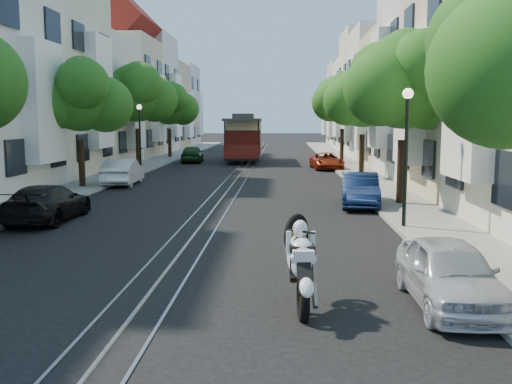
# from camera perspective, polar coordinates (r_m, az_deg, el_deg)

# --- Properties ---
(ground) EXTENTS (200.00, 200.00, 0.00)m
(ground) POSITION_cam_1_polar(r_m,az_deg,el_deg) (41.56, -0.95, 2.63)
(ground) COLOR black
(ground) RESTS_ON ground
(sidewalk_east) EXTENTS (2.50, 80.00, 0.12)m
(sidewalk_east) POSITION_cam_1_polar(r_m,az_deg,el_deg) (41.74, 9.04, 2.65)
(sidewalk_east) COLOR gray
(sidewalk_east) RESTS_ON ground
(sidewalk_west) EXTENTS (2.50, 80.00, 0.12)m
(sidewalk_west) POSITION_cam_1_polar(r_m,az_deg,el_deg) (42.62, -10.74, 2.70)
(sidewalk_west) COLOR gray
(sidewalk_west) RESTS_ON ground
(rail_left) EXTENTS (0.06, 80.00, 0.02)m
(rail_left) POSITION_cam_1_polar(r_m,az_deg,el_deg) (41.59, -1.71, 2.65)
(rail_left) COLOR gray
(rail_left) RESTS_ON ground
(rail_slot) EXTENTS (0.06, 80.00, 0.02)m
(rail_slot) POSITION_cam_1_polar(r_m,az_deg,el_deg) (41.56, -0.95, 2.65)
(rail_slot) COLOR gray
(rail_slot) RESTS_ON ground
(rail_right) EXTENTS (0.06, 80.00, 0.02)m
(rail_right) POSITION_cam_1_polar(r_m,az_deg,el_deg) (41.53, -0.19, 2.65)
(rail_right) COLOR gray
(rail_right) RESTS_ON ground
(lane_line) EXTENTS (0.08, 80.00, 0.01)m
(lane_line) POSITION_cam_1_polar(r_m,az_deg,el_deg) (41.56, -0.95, 2.64)
(lane_line) COLOR tan
(lane_line) RESTS_ON ground
(townhouses_east) EXTENTS (7.75, 72.00, 12.00)m
(townhouses_east) POSITION_cam_1_polar(r_m,az_deg,el_deg) (42.33, 15.51, 9.48)
(townhouses_east) COLOR beige
(townhouses_east) RESTS_ON ground
(townhouses_west) EXTENTS (7.75, 72.00, 11.76)m
(townhouses_west) POSITION_cam_1_polar(r_m,az_deg,el_deg) (43.74, -16.90, 9.22)
(townhouses_west) COLOR silver
(townhouses_west) RESTS_ON ground
(tree_e_b) EXTENTS (4.93, 4.08, 6.68)m
(tree_e_b) POSITION_cam_1_polar(r_m,az_deg,el_deg) (22.85, 14.71, 10.49)
(tree_e_b) COLOR black
(tree_e_b) RESTS_ON ground
(tree_e_c) EXTENTS (4.84, 3.99, 6.52)m
(tree_e_c) POSITION_cam_1_polar(r_m,az_deg,el_deg) (33.67, 10.76, 9.26)
(tree_e_c) COLOR black
(tree_e_c) RESTS_ON ground
(tree_e_d) EXTENTS (5.01, 4.16, 6.85)m
(tree_e_d) POSITION_cam_1_polar(r_m,az_deg,el_deg) (44.59, 8.75, 9.13)
(tree_e_d) COLOR black
(tree_e_d) RESTS_ON ground
(tree_w_b) EXTENTS (4.72, 3.87, 6.27)m
(tree_w_b) POSITION_cam_1_polar(r_m,az_deg,el_deg) (29.01, -17.16, 9.01)
(tree_w_b) COLOR black
(tree_w_b) RESTS_ON ground
(tree_w_c) EXTENTS (5.13, 4.28, 7.09)m
(tree_w_c) POSITION_cam_1_polar(r_m,az_deg,el_deg) (39.56, -11.77, 9.60)
(tree_w_c) COLOR black
(tree_w_c) RESTS_ON ground
(tree_w_d) EXTENTS (4.84, 3.99, 6.52)m
(tree_w_d) POSITION_cam_1_polar(r_m,az_deg,el_deg) (50.28, -8.63, 8.60)
(tree_w_d) COLOR black
(tree_w_d) RESTS_ON ground
(lamp_east) EXTENTS (0.32, 0.32, 4.16)m
(lamp_east) POSITION_cam_1_polar(r_m,az_deg,el_deg) (17.75, 14.82, 5.38)
(lamp_east) COLOR black
(lamp_east) RESTS_ON ground
(lamp_west) EXTENTS (0.32, 0.32, 4.16)m
(lamp_west) POSITION_cam_1_polar(r_m,az_deg,el_deg) (36.44, -11.55, 6.32)
(lamp_west) COLOR black
(lamp_west) RESTS_ON ground
(sportbike_rider) EXTENTS (0.59, 2.06, 1.68)m
(sportbike_rider) POSITION_cam_1_polar(r_m,az_deg,el_deg) (10.11, 4.48, -6.75)
(sportbike_rider) COLOR black
(sportbike_rider) RESTS_ON ground
(cable_car) EXTENTS (3.05, 9.10, 3.47)m
(cable_car) POSITION_cam_1_polar(r_m,az_deg,el_deg) (46.10, -1.22, 5.65)
(cable_car) COLOR black
(cable_car) RESTS_ON ground
(parked_car_e_near) EXTENTS (1.47, 3.58, 1.22)m
(parked_car_e_near) POSITION_cam_1_polar(r_m,az_deg,el_deg) (10.94, 18.82, -7.69)
(parked_car_e_near) COLOR silver
(parked_car_e_near) RESTS_ON ground
(parked_car_e_mid) EXTENTS (1.71, 4.04, 1.29)m
(parked_car_e_mid) POSITION_cam_1_polar(r_m,az_deg,el_deg) (22.49, 10.34, 0.23)
(parked_car_e_mid) COLOR #0D1B42
(parked_car_e_mid) RESTS_ON ground
(parked_car_e_far) EXTENTS (2.24, 4.22, 1.13)m
(parked_car_e_far) POSITION_cam_1_polar(r_m,az_deg,el_deg) (38.85, 7.08, 3.09)
(parked_car_e_far) COLOR maroon
(parked_car_e_far) RESTS_ON ground
(parked_car_w_near) EXTENTS (1.77, 4.27, 1.23)m
(parked_car_w_near) POSITION_cam_1_polar(r_m,az_deg,el_deg) (20.06, -20.11, -1.03)
(parked_car_w_near) COLOR black
(parked_car_w_near) RESTS_ON ground
(parked_car_w_mid) EXTENTS (1.63, 4.15, 1.34)m
(parked_car_w_mid) POSITION_cam_1_polar(r_m,az_deg,el_deg) (30.09, -13.16, 1.96)
(parked_car_w_mid) COLOR silver
(parked_car_w_mid) RESTS_ON ground
(parked_car_w_far) EXTENTS (1.86, 4.04, 1.34)m
(parked_car_w_far) POSITION_cam_1_polar(r_m,az_deg,el_deg) (45.07, -6.40, 3.81)
(parked_car_w_far) COLOR #183816
(parked_car_w_far) RESTS_ON ground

